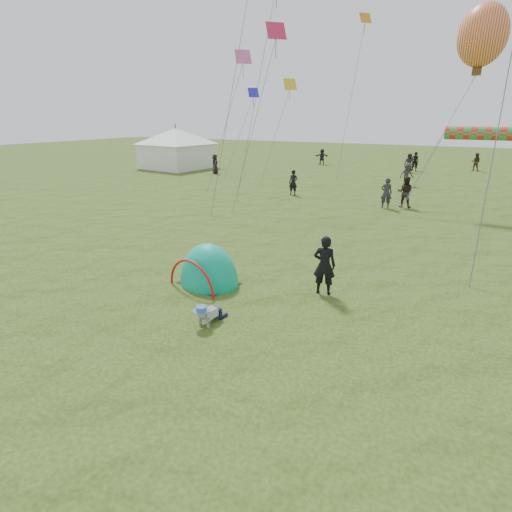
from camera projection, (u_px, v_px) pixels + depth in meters
The scene contains 21 objects.
ground at pixel (214, 324), 9.87m from camera, with size 140.00×140.00×0.00m, color #223F12.
crawling_toddler at pixel (208, 313), 9.79m from camera, with size 0.51×0.73×0.56m, color black, non-canonical shape.
popup_tent at pixel (209, 283), 12.26m from camera, with size 1.95×1.61×2.53m, color #089C59.
standing_adult at pixel (324, 265), 11.29m from camera, with size 0.63×0.41×1.73m, color black.
event_marquee at pixel (177, 147), 38.78m from camera, with size 5.87×5.87×4.04m, color white, non-canonical shape.
crowd_person_0 at pixel (293, 183), 25.73m from camera, with size 0.58×0.38×1.60m, color black.
crowd_person_1 at pixel (476, 162), 37.14m from camera, with size 0.79×0.62×1.63m, color #33281F.
crowd_person_3 at pixel (407, 174), 29.29m from camera, with size 1.06×0.61×1.64m, color #323137.
crowd_person_4 at pixel (215, 164), 35.43m from camera, with size 0.82×0.53×1.67m, color black.
crowd_person_5 at pixel (322, 157), 42.14m from camera, with size 1.50×0.48×1.61m, color #242A3A.
crowd_person_6 at pixel (386, 193), 22.04m from camera, with size 0.61×0.40×1.67m, color #28272E.
crowd_person_7 at pixel (405, 192), 22.21m from camera, with size 0.84×0.65×1.72m, color black.
crowd_person_8 at pixel (207, 157), 41.88m from camera, with size 0.96×0.40×1.64m, color black.
crowd_person_10 at pixel (409, 163), 36.20m from camera, with size 0.82×0.54×1.69m, color black.
crowd_person_12 at pixel (415, 161), 37.11m from camera, with size 0.64×0.42×1.75m, color black.
balloon_kite at pixel (482, 39), 21.94m from camera, with size 2.60×2.60×3.64m, color yellow, non-canonical shape.
diamond_kite_0 at pixel (276, 31), 21.99m from camera, with size 1.09×1.09×0.00m, color #CA224C.
diamond_kite_1 at pixel (290, 84), 31.33m from camera, with size 1.01×1.01×0.00m, color yellow.
diamond_kite_2 at pixel (365, 18), 32.57m from camera, with size 0.97×0.97×0.00m, color orange.
diamond_kite_4 at pixel (253, 93), 34.73m from camera, with size 0.93×0.93×0.00m, color #2522D0.
diamond_kite_11 at pixel (243, 57), 27.97m from camera, with size 1.13×1.13×0.00m, color #DE5FA2.
Camera 1 is at (5.09, -7.20, 4.85)m, focal length 28.00 mm.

